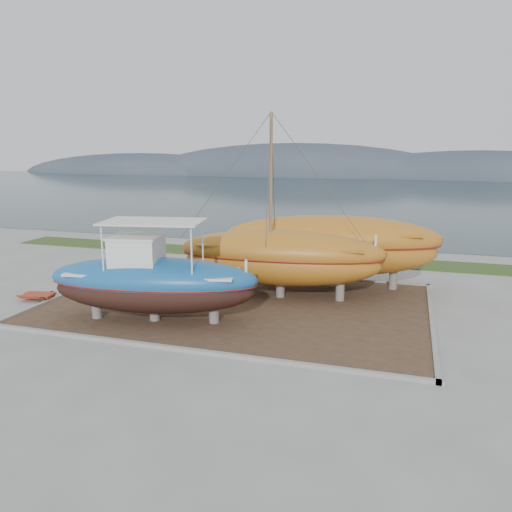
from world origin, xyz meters
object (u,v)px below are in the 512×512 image
(blue_caique, at_px, (153,271))
(white_dinghy, at_px, (132,276))
(red_trailer, at_px, (38,297))
(orange_sailboat, at_px, (281,208))
(orange_bare_hull, at_px, (331,252))

(blue_caique, height_order, white_dinghy, blue_caique)
(red_trailer, bearing_deg, white_dinghy, 34.88)
(white_dinghy, xyz_separation_m, red_trailer, (-3.32, -3.53, -0.50))
(white_dinghy, bearing_deg, red_trailer, -141.53)
(orange_sailboat, height_order, red_trailer, orange_sailboat)
(orange_sailboat, relative_size, orange_bare_hull, 0.90)
(white_dinghy, height_order, red_trailer, white_dinghy)
(blue_caique, relative_size, orange_bare_hull, 0.79)
(blue_caique, xyz_separation_m, orange_sailboat, (4.45, 5.10, 2.36))
(white_dinghy, distance_m, orange_sailboat, 9.26)
(orange_bare_hull, height_order, red_trailer, orange_bare_hull)
(white_dinghy, distance_m, red_trailer, 4.87)
(blue_caique, height_order, orange_bare_hull, blue_caique)
(blue_caique, distance_m, white_dinghy, 6.25)
(white_dinghy, height_order, orange_bare_hull, orange_bare_hull)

